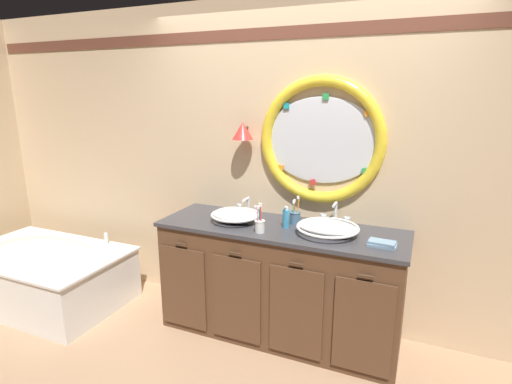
% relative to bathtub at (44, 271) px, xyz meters
% --- Properties ---
extents(ground_plane, '(14.00, 14.00, 0.00)m').
position_rel_bathtub_xyz_m(ground_plane, '(2.17, 0.12, -0.30)').
color(ground_plane, tan).
extents(back_wall_assembly, '(6.40, 0.26, 2.60)m').
position_rel_bathtub_xyz_m(back_wall_assembly, '(2.19, 0.70, 1.02)').
color(back_wall_assembly, '#D6B78E').
rests_on(back_wall_assembly, ground_plane).
extents(vanity_counter, '(1.88, 0.63, 0.90)m').
position_rel_bathtub_xyz_m(vanity_counter, '(2.16, 0.37, 0.16)').
color(vanity_counter, brown).
rests_on(vanity_counter, ground_plane).
extents(bathtub, '(1.48, 0.92, 0.59)m').
position_rel_bathtub_xyz_m(bathtub, '(0.00, 0.00, 0.00)').
color(bathtub, white).
rests_on(bathtub, ground_plane).
extents(sink_basin_left, '(0.39, 0.39, 0.11)m').
position_rel_bathtub_xyz_m(sink_basin_left, '(1.79, 0.34, 0.66)').
color(sink_basin_left, white).
rests_on(sink_basin_left, vanity_counter).
extents(sink_basin_right, '(0.45, 0.45, 0.10)m').
position_rel_bathtub_xyz_m(sink_basin_right, '(2.52, 0.34, 0.66)').
color(sink_basin_right, white).
rests_on(sink_basin_right, vanity_counter).
extents(faucet_set_left, '(0.21, 0.13, 0.14)m').
position_rel_bathtub_xyz_m(faucet_set_left, '(1.79, 0.59, 0.66)').
color(faucet_set_left, silver).
rests_on(faucet_set_left, vanity_counter).
extents(faucet_set_right, '(0.23, 0.12, 0.18)m').
position_rel_bathtub_xyz_m(faucet_set_right, '(2.52, 0.59, 0.67)').
color(faucet_set_right, silver).
rests_on(faucet_set_right, vanity_counter).
extents(toothbrush_holder_left, '(0.08, 0.08, 0.22)m').
position_rel_bathtub_xyz_m(toothbrush_holder_left, '(2.06, 0.19, 0.66)').
color(toothbrush_holder_left, white).
rests_on(toothbrush_holder_left, vanity_counter).
extents(toothbrush_holder_right, '(0.09, 0.09, 0.22)m').
position_rel_bathtub_xyz_m(toothbrush_holder_right, '(2.24, 0.48, 0.66)').
color(toothbrush_holder_right, slate).
rests_on(toothbrush_holder_right, vanity_counter).
extents(soap_dispenser, '(0.05, 0.06, 0.17)m').
position_rel_bathtub_xyz_m(soap_dispenser, '(2.20, 0.37, 0.68)').
color(soap_dispenser, '#388EBC').
rests_on(soap_dispenser, vanity_counter).
extents(folded_hand_towel, '(0.19, 0.11, 0.03)m').
position_rel_bathtub_xyz_m(folded_hand_towel, '(2.91, 0.27, 0.62)').
color(folded_hand_towel, '#7593A8').
rests_on(folded_hand_towel, vanity_counter).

